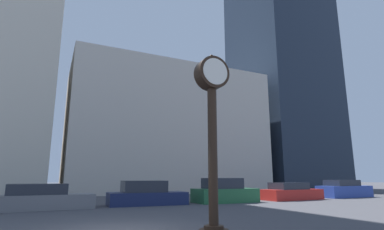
# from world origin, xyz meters

# --- Properties ---
(building_storefront_row) EXTENTS (21.44, 12.00, 13.57)m
(building_storefront_row) POSITION_xyz_m (10.07, 24.00, 6.78)
(building_storefront_row) COLOR beige
(building_storefront_row) RESTS_ON ground_plane
(building_glass_modern) EXTENTS (11.99, 12.00, 32.80)m
(building_glass_modern) POSITION_xyz_m (28.46, 24.00, 16.40)
(building_glass_modern) COLOR #1E2838
(building_glass_modern) RESTS_ON ground_plane
(street_clock) EXTENTS (1.01, 0.83, 5.28)m
(street_clock) POSITION_xyz_m (2.45, -1.22, 3.27)
(street_clock) COLOR black
(street_clock) RESTS_ON ground_plane
(car_grey) EXTENTS (4.87, 2.00, 1.23)m
(car_grey) POSITION_xyz_m (-2.06, 7.98, 0.52)
(car_grey) COLOR slate
(car_grey) RESTS_ON ground_plane
(car_navy) EXTENTS (4.49, 2.03, 1.36)m
(car_navy) POSITION_xyz_m (3.36, 8.27, 0.56)
(car_navy) COLOR #19234C
(car_navy) RESTS_ON ground_plane
(car_green) EXTENTS (4.01, 1.89, 1.50)m
(car_green) POSITION_xyz_m (8.36, 7.91, 0.63)
(car_green) COLOR #236038
(car_green) RESTS_ON ground_plane
(car_red) EXTENTS (4.61, 2.00, 1.19)m
(car_red) POSITION_xyz_m (13.88, 7.94, 0.50)
(car_red) COLOR red
(car_red) RESTS_ON ground_plane
(car_blue) EXTENTS (4.74, 1.89, 1.35)m
(car_blue) POSITION_xyz_m (19.70, 8.21, 0.58)
(car_blue) COLOR #28429E
(car_blue) RESTS_ON ground_plane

